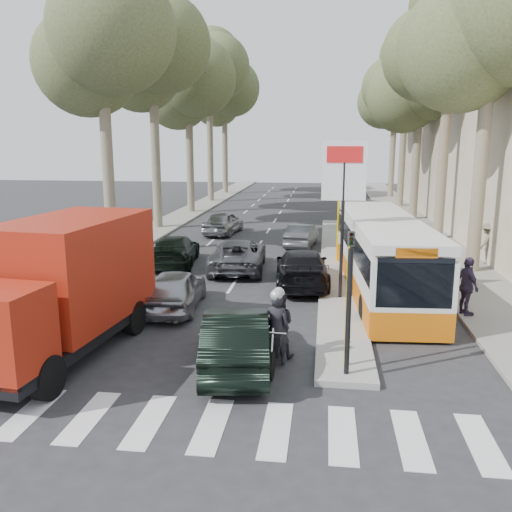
% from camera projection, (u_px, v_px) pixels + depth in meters
% --- Properties ---
extents(ground, '(120.00, 120.00, 0.00)m').
position_uv_depth(ground, '(224.00, 350.00, 14.82)').
color(ground, '#28282B').
rests_on(ground, ground).
extents(sidewalk_right, '(3.20, 70.00, 0.12)m').
position_uv_depth(sidewalk_right, '(410.00, 221.00, 37.99)').
color(sidewalk_right, gray).
rests_on(sidewalk_right, ground).
extents(median_left, '(2.40, 64.00, 0.12)m').
position_uv_depth(median_left, '(190.00, 212.00, 42.97)').
color(median_left, gray).
rests_on(median_left, ground).
extents(traffic_island, '(1.50, 26.00, 0.16)m').
position_uv_depth(traffic_island, '(337.00, 262.00, 25.07)').
color(traffic_island, gray).
rests_on(traffic_island, ground).
extents(building_far, '(11.00, 20.00, 16.00)m').
position_uv_depth(building_far, '(486.00, 110.00, 44.19)').
color(building_far, '#B7A88E').
rests_on(building_far, ground).
extents(billboard, '(1.50, 12.10, 5.60)m').
position_uv_depth(billboard, '(343.00, 197.00, 18.49)').
color(billboard, yellow).
rests_on(billboard, ground).
extents(traffic_light_island, '(0.16, 0.41, 3.60)m').
position_uv_depth(traffic_light_island, '(350.00, 279.00, 12.44)').
color(traffic_light_island, black).
rests_on(traffic_light_island, ground).
extents(tree_l_a, '(7.40, 7.20, 14.10)m').
position_uv_depth(tree_l_a, '(104.00, 36.00, 25.38)').
color(tree_l_a, '#6B604C').
rests_on(tree_l_a, ground).
extents(tree_l_b, '(7.40, 7.20, 14.88)m').
position_uv_depth(tree_l_b, '(154.00, 49.00, 33.01)').
color(tree_l_b, '#6B604C').
rests_on(tree_l_b, ground).
extents(tree_l_c, '(7.40, 7.20, 13.71)m').
position_uv_depth(tree_l_c, '(190.00, 81.00, 40.96)').
color(tree_l_c, '#6B604C').
rests_on(tree_l_c, ground).
extents(tree_l_d, '(7.40, 7.20, 15.66)m').
position_uv_depth(tree_l_d, '(210.00, 70.00, 48.37)').
color(tree_l_d, '#6B604C').
rests_on(tree_l_d, ground).
extents(tree_l_e, '(7.40, 7.20, 14.49)m').
position_uv_depth(tree_l_e, '(226.00, 90.00, 56.36)').
color(tree_l_e, '#6B604C').
rests_on(tree_l_e, ground).
extents(tree_r_a, '(7.40, 7.20, 14.10)m').
position_uv_depth(tree_r_a, '(496.00, 17.00, 21.32)').
color(tree_r_a, '#6B604C').
rests_on(tree_r_a, ground).
extents(tree_r_b, '(7.40, 7.20, 15.27)m').
position_uv_depth(tree_r_b, '(454.00, 29.00, 28.85)').
color(tree_r_b, '#6B604C').
rests_on(tree_r_b, ground).
extents(tree_r_c, '(7.40, 7.20, 13.32)m').
position_uv_depth(tree_r_c, '(423.00, 79.00, 37.00)').
color(tree_r_c, '#6B604C').
rests_on(tree_r_c, ground).
extents(tree_r_d, '(7.40, 7.20, 14.88)m').
position_uv_depth(tree_r_d, '(408.00, 72.00, 44.45)').
color(tree_r_d, '#6B604C').
rests_on(tree_r_d, ground).
extents(tree_r_e, '(7.40, 7.20, 14.10)m').
position_uv_depth(tree_r_e, '(397.00, 90.00, 52.34)').
color(tree_r_e, '#6B604C').
rests_on(tree_r_e, ground).
extents(silver_hatchback, '(1.92, 4.20, 1.40)m').
position_uv_depth(silver_hatchback, '(175.00, 289.00, 18.23)').
color(silver_hatchback, '#9EA0A6').
rests_on(silver_hatchback, ground).
extents(dark_hatchback, '(2.20, 4.72, 1.50)m').
position_uv_depth(dark_hatchback, '(236.00, 338.00, 13.64)').
color(dark_hatchback, black).
rests_on(dark_hatchback, ground).
extents(queue_car_a, '(2.61, 5.09, 1.37)m').
position_uv_depth(queue_car_a, '(238.00, 255.00, 23.78)').
color(queue_car_a, '#4D4F55').
rests_on(queue_car_a, ground).
extents(queue_car_b, '(2.40, 5.10, 1.44)m').
position_uv_depth(queue_car_b, '(302.00, 268.00, 21.24)').
color(queue_car_b, black).
rests_on(queue_car_b, ground).
extents(queue_car_c, '(2.16, 4.38, 1.44)m').
position_uv_depth(queue_car_c, '(223.00, 222.00, 32.96)').
color(queue_car_c, gray).
rests_on(queue_car_c, ground).
extents(queue_car_d, '(1.76, 3.85, 1.22)m').
position_uv_depth(queue_car_d, '(302.00, 235.00, 29.07)').
color(queue_car_d, '#515459').
rests_on(queue_car_d, ground).
extents(queue_car_e, '(2.49, 4.93, 1.37)m').
position_uv_depth(queue_car_e, '(175.00, 250.00, 24.77)').
color(queue_car_e, black).
rests_on(queue_car_e, ground).
extents(red_truck, '(3.21, 6.94, 3.58)m').
position_uv_depth(red_truck, '(62.00, 285.00, 14.21)').
color(red_truck, black).
rests_on(red_truck, ground).
extents(city_bus, '(3.02, 10.97, 2.86)m').
position_uv_depth(city_bus, '(382.00, 253.00, 20.09)').
color(city_bus, '#D6640B').
rests_on(city_bus, ground).
extents(motorcycle, '(0.86, 2.36, 2.01)m').
position_uv_depth(motorcycle, '(277.00, 328.00, 13.83)').
color(motorcycle, black).
rests_on(motorcycle, ground).
extents(pedestrian_near, '(0.87, 1.22, 1.89)m').
position_uv_depth(pedestrian_near, '(467.00, 286.00, 17.22)').
color(pedestrian_near, '#3C3048').
rests_on(pedestrian_near, sidewalk_right).
extents(pedestrian_far, '(1.23, 1.21, 1.85)m').
position_uv_depth(pedestrian_far, '(487.00, 243.00, 24.57)').
color(pedestrian_far, '#6D6351').
rests_on(pedestrian_far, sidewalk_right).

